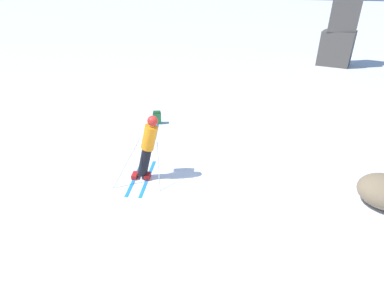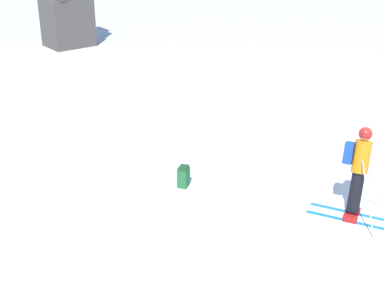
{
  "view_description": "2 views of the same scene",
  "coord_description": "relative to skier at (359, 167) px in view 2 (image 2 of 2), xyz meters",
  "views": [
    {
      "loc": [
        3.38,
        -5.25,
        4.69
      ],
      "look_at": [
        -0.44,
        1.16,
        0.8
      ],
      "focal_mm": 28.0,
      "sensor_mm": 36.0,
      "label": 1
    },
    {
      "loc": [
        -10.0,
        -5.4,
        5.92
      ],
      "look_at": [
        -2.67,
        3.74,
        0.74
      ],
      "focal_mm": 50.0,
      "sensor_mm": 36.0,
      "label": 2
    }
  ],
  "objects": [
    {
      "name": "skier",
      "position": [
        0.0,
        0.0,
        0.0
      ],
      "size": [
        1.41,
        1.82,
        1.91
      ],
      "rotation": [
        0.0,
        0.0,
        0.45
      ],
      "color": "#1E7AC6",
      "rests_on": "ground"
    },
    {
      "name": "spare_backpack",
      "position": [
        -2.11,
        3.15,
        -0.82
      ],
      "size": [
        0.37,
        0.35,
        0.5
      ],
      "rotation": [
        0.0,
        0.0,
        0.57
      ],
      "color": "#236633",
      "rests_on": "ground"
    }
  ]
}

